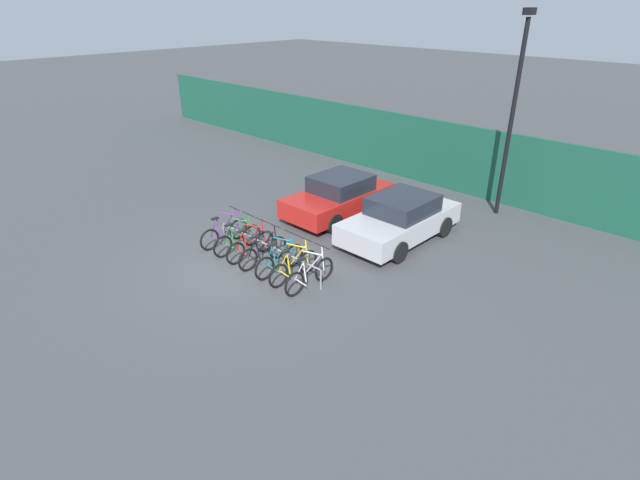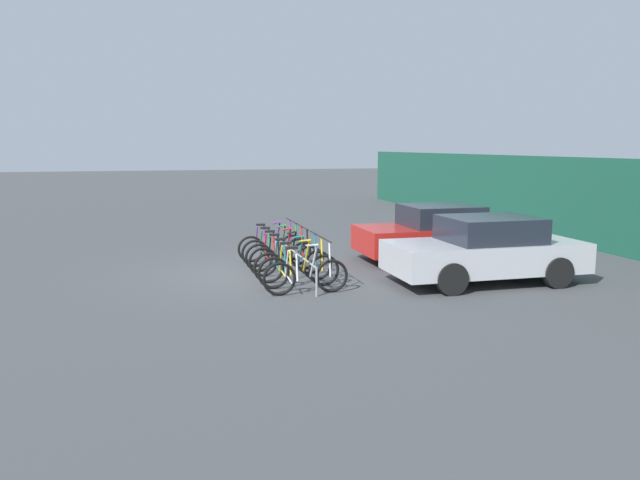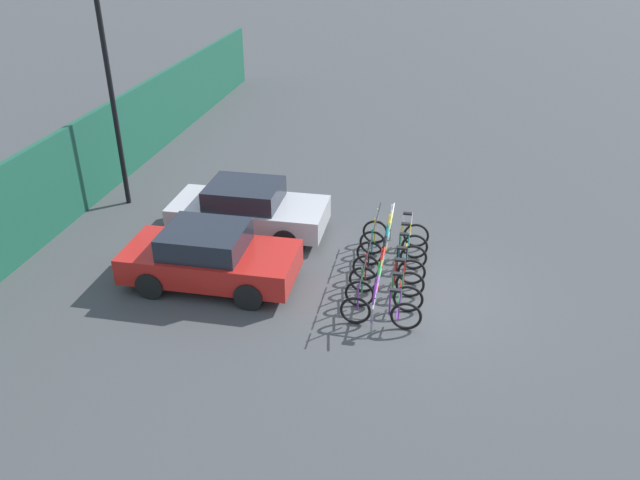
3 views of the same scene
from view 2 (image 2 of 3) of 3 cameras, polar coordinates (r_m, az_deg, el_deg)
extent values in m
plane|color=#424447|center=(14.22, -5.47, -3.04)|extent=(120.00, 120.00, 0.00)
cube|color=#19513D|center=(18.17, 25.55, 2.74)|extent=(36.00, 0.16, 2.54)
cylinder|color=gray|center=(13.85, -2.46, -1.00)|extent=(4.11, 0.04, 0.04)
cylinder|color=gray|center=(15.88, -4.07, -0.78)|extent=(0.04, 0.04, 0.55)
cylinder|color=gray|center=(11.94, -0.31, -3.91)|extent=(0.04, 0.04, 0.55)
torus|color=black|center=(15.52, -6.34, -0.83)|extent=(0.06, 0.66, 0.66)
torus|color=black|center=(15.71, -2.55, -0.67)|extent=(0.06, 0.66, 0.66)
cylinder|color=#752D99|center=(15.59, -3.88, 0.44)|extent=(0.60, 0.04, 0.76)
cylinder|color=#752D99|center=(15.53, -4.08, 1.56)|extent=(0.68, 0.04, 0.16)
cylinder|color=#752D99|center=(15.53, -5.09, 0.17)|extent=(0.14, 0.04, 0.63)
cylinder|color=#752D99|center=(15.50, -5.82, 0.24)|extent=(0.32, 0.03, 0.58)
cylinder|color=#752D99|center=(15.55, -5.61, -0.89)|extent=(0.40, 0.03, 0.08)
cylinder|color=#752D99|center=(15.65, -2.71, 0.57)|extent=(0.12, 0.04, 0.69)
cylinder|color=black|center=(15.59, -2.87, 1.90)|extent=(0.52, 0.03, 0.03)
cube|color=black|center=(15.47, -5.45, 1.41)|extent=(0.10, 0.22, 0.05)
torus|color=black|center=(14.89, -5.97, -1.22)|extent=(0.06, 0.66, 0.66)
torus|color=black|center=(15.09, -2.02, -1.05)|extent=(0.06, 0.66, 0.66)
cylinder|color=#288438|center=(14.96, -3.40, 0.10)|extent=(0.60, 0.04, 0.76)
cylinder|color=#288438|center=(14.91, -3.61, 1.27)|extent=(0.68, 0.04, 0.16)
cylinder|color=#288438|center=(14.91, -4.67, -0.18)|extent=(0.14, 0.04, 0.63)
cylinder|color=#288438|center=(14.87, -5.42, -0.12)|extent=(0.32, 0.03, 0.58)
cylinder|color=#288438|center=(14.93, -5.21, -1.28)|extent=(0.40, 0.03, 0.08)
cylinder|color=#288438|center=(15.02, -2.19, 0.24)|extent=(0.12, 0.04, 0.69)
cylinder|color=black|center=(14.97, -2.35, 1.62)|extent=(0.52, 0.03, 0.03)
cube|color=black|center=(14.84, -5.03, 1.10)|extent=(0.10, 0.22, 0.05)
torus|color=black|center=(14.31, -5.59, -1.62)|extent=(0.06, 0.66, 0.66)
torus|color=black|center=(14.52, -1.50, -1.44)|extent=(0.06, 0.66, 0.66)
cylinder|color=red|center=(14.38, -2.93, -0.24)|extent=(0.60, 0.04, 0.76)
cylinder|color=red|center=(14.33, -3.14, 0.97)|extent=(0.68, 0.04, 0.16)
cylinder|color=red|center=(14.33, -4.24, -0.53)|extent=(0.14, 0.04, 0.63)
cylinder|color=red|center=(14.29, -5.02, -0.47)|extent=(0.32, 0.03, 0.58)
cylinder|color=red|center=(14.35, -4.80, -1.68)|extent=(0.40, 0.03, 0.08)
cylinder|color=red|center=(14.45, -1.66, -0.10)|extent=(0.12, 0.04, 0.69)
cylinder|color=black|center=(14.39, -1.83, 1.33)|extent=(0.52, 0.03, 0.03)
cube|color=black|center=(14.26, -4.62, 0.80)|extent=(0.10, 0.22, 0.05)
torus|color=black|center=(13.78, -5.22, -2.01)|extent=(0.06, 0.66, 0.66)
torus|color=black|center=(14.00, -0.98, -1.81)|extent=(0.06, 0.66, 0.66)
cylinder|color=black|center=(13.86, -2.46, -0.58)|extent=(0.60, 0.04, 0.76)
cylinder|color=black|center=(13.80, -2.68, 0.68)|extent=(0.68, 0.04, 0.16)
cylinder|color=black|center=(13.80, -3.82, -0.88)|extent=(0.14, 0.04, 0.63)
cylinder|color=black|center=(13.76, -4.63, -0.82)|extent=(0.32, 0.03, 0.58)
cylinder|color=black|center=(13.82, -4.40, -2.07)|extent=(0.40, 0.03, 0.08)
cylinder|color=black|center=(13.93, -1.15, -0.43)|extent=(0.12, 0.04, 0.69)
cylinder|color=black|center=(13.86, -1.32, 1.06)|extent=(0.52, 0.03, 0.03)
cube|color=black|center=(13.73, -4.21, 0.50)|extent=(0.10, 0.22, 0.05)
torus|color=black|center=(13.12, -4.71, -2.55)|extent=(0.06, 0.66, 0.66)
torus|color=black|center=(13.34, -0.26, -2.33)|extent=(0.06, 0.66, 0.66)
cylinder|color=#197A7F|center=(13.20, -1.81, -1.04)|extent=(0.60, 0.04, 0.76)
cylinder|color=#197A7F|center=(13.14, -2.04, 0.28)|extent=(0.68, 0.04, 0.16)
cylinder|color=#197A7F|center=(13.14, -3.23, -1.37)|extent=(0.14, 0.04, 0.63)
cylinder|color=#197A7F|center=(13.09, -4.09, -1.30)|extent=(0.32, 0.03, 0.58)
cylinder|color=#197A7F|center=(13.16, -3.85, -2.62)|extent=(0.40, 0.03, 0.08)
cylinder|color=#197A7F|center=(13.27, -0.44, -0.88)|extent=(0.12, 0.04, 0.69)
cylinder|color=black|center=(13.20, -0.62, 0.68)|extent=(0.52, 0.03, 0.03)
cube|color=black|center=(13.06, -3.64, 0.08)|extent=(0.10, 0.22, 0.05)
torus|color=black|center=(12.59, -4.26, -3.02)|extent=(0.06, 0.66, 0.66)
torus|color=black|center=(12.82, 0.36, -2.78)|extent=(0.06, 0.66, 0.66)
cylinder|color=yellow|center=(12.67, -1.25, -1.45)|extent=(0.60, 0.04, 0.76)
cylinder|color=yellow|center=(12.61, -1.48, -0.07)|extent=(0.68, 0.04, 0.16)
cylinder|color=yellow|center=(12.61, -2.73, -1.78)|extent=(0.14, 0.04, 0.63)
cylinder|color=yellow|center=(12.57, -3.62, -1.71)|extent=(0.32, 0.03, 0.58)
cylinder|color=yellow|center=(12.64, -3.37, -3.08)|extent=(0.40, 0.03, 0.08)
cylinder|color=yellow|center=(12.75, 0.17, -1.27)|extent=(0.12, 0.04, 0.69)
cylinder|color=black|center=(12.68, -0.01, 0.34)|extent=(0.52, 0.03, 0.03)
cube|color=black|center=(12.54, -3.15, -0.28)|extent=(0.10, 0.22, 0.05)
torus|color=black|center=(12.02, -3.74, -3.58)|extent=(0.06, 0.66, 0.66)
torus|color=black|center=(12.27, 1.09, -3.31)|extent=(0.06, 0.66, 0.66)
cylinder|color=silver|center=(12.11, -0.58, -1.92)|extent=(0.60, 0.04, 0.76)
cylinder|color=silver|center=(12.04, -0.82, -0.49)|extent=(0.68, 0.04, 0.16)
cylinder|color=silver|center=(12.04, -2.13, -2.28)|extent=(0.14, 0.04, 0.63)
cylinder|color=silver|center=(12.00, -3.06, -2.21)|extent=(0.32, 0.03, 0.58)
cylinder|color=silver|center=(12.07, -2.80, -3.64)|extent=(0.40, 0.03, 0.08)
cylinder|color=silver|center=(12.19, 0.90, -1.74)|extent=(0.12, 0.04, 0.69)
cylinder|color=black|center=(12.12, 0.72, -0.05)|extent=(0.52, 0.03, 0.03)
cube|color=black|center=(11.96, -2.57, -0.70)|extent=(0.10, 0.22, 0.05)
cube|color=red|center=(15.89, 10.59, 0.16)|extent=(1.80, 3.93, 0.62)
cube|color=#1E232D|center=(15.86, 10.97, 2.21)|extent=(1.58, 1.81, 0.52)
cylinder|color=black|center=(17.19, 12.78, -0.10)|extent=(0.20, 0.64, 0.64)
cylinder|color=black|center=(15.72, 15.66, -1.01)|extent=(0.20, 0.64, 0.64)
cylinder|color=black|center=(16.26, 5.64, -0.42)|extent=(0.20, 0.64, 0.64)
cylinder|color=black|center=(14.70, 7.98, -1.43)|extent=(0.20, 0.64, 0.64)
cube|color=#B7B7BC|center=(13.56, 14.80, -1.43)|extent=(1.80, 4.07, 0.62)
cube|color=#1E232D|center=(13.52, 15.27, 0.97)|extent=(1.58, 1.87, 0.52)
cylinder|color=black|center=(14.92, 17.08, -1.58)|extent=(0.20, 0.64, 0.64)
cylinder|color=black|center=(13.53, 20.91, -2.80)|extent=(0.20, 0.64, 0.64)
cylinder|color=black|center=(13.83, 8.75, -2.09)|extent=(0.20, 0.64, 0.64)
cylinder|color=black|center=(12.31, 11.95, -3.50)|extent=(0.20, 0.64, 0.64)
camera|label=1|loc=(7.23, -72.97, 34.65)|focal=28.00mm
camera|label=3|loc=(26.34, -10.97, 19.24)|focal=35.00mm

